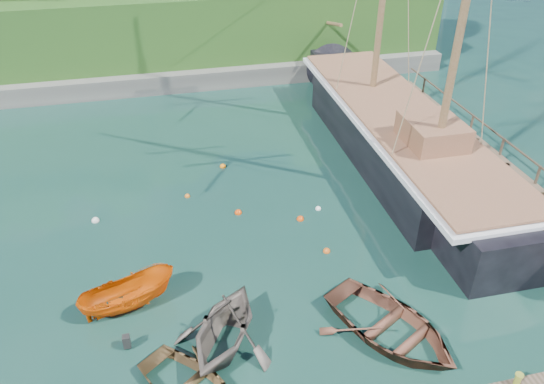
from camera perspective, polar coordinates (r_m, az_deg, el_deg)
The scene contains 15 objects.
ground at distance 20.43m, azimuth 4.36°, elevation -12.35°, with size 160.00×160.00×0.00m, color #14322E.
dock_east at distance 29.76m, azimuth 21.90°, elevation 2.23°, with size 3.20×24.00×1.10m.
rowboat_1 at distance 19.22m, azimuth -5.02°, elevation -16.14°, with size 3.55×4.11×2.17m, color #5E554E.
rowboat_2 at distance 19.91m, azimuth 12.48°, elevation -14.81°, with size 3.68×5.15×1.07m, color brown.
motorboat_orange at distance 21.10m, azimuth -14.99°, elevation -11.84°, with size 1.37×3.65×1.41m, color #D45105.
cabin_boat_white at distance 24.79m, azimuth 27.18°, elevation -7.13°, with size 2.01×5.36×2.07m, color silver.
schooner at distance 29.81m, azimuth 13.40°, elevation 5.46°, with size 5.37×28.06×20.69m.
mooring_buoy_0 at distance 22.33m, azimuth -14.51°, elevation -8.79°, with size 0.28×0.28×0.28m, color white.
mooring_buoy_1 at distance 25.14m, azimuth -3.65°, elevation -2.29°, with size 0.34×0.34×0.34m, color #E54308.
mooring_buoy_2 at distance 24.70m, azimuth 3.06°, elevation -2.98°, with size 0.34×0.34×0.34m, color #E4460B.
mooring_buoy_3 at distance 25.45m, azimuth 4.99°, elevation -1.85°, with size 0.28×0.28×0.28m, color white.
mooring_buoy_4 at distance 26.59m, azimuth -9.09°, elevation -0.49°, with size 0.28×0.28×0.28m, color orange.
mooring_buoy_5 at distance 28.86m, azimuth -5.30°, elevation 2.70°, with size 0.34×0.34×0.34m, color orange.
mooring_buoy_6 at distance 25.89m, azimuth -18.45°, elevation -2.99°, with size 0.36×0.36×0.36m, color silver.
mooring_buoy_7 at distance 22.94m, azimuth 5.89°, elevation -6.40°, with size 0.32×0.32×0.32m, color #D55B18.
Camera 1 is at (-4.77, -13.56, 14.51)m, focal length 35.00 mm.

